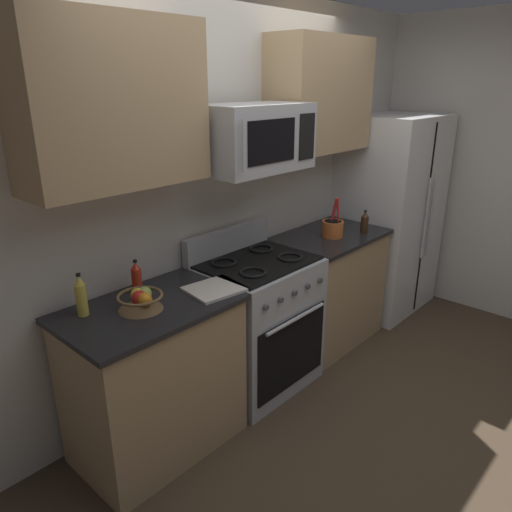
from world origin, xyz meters
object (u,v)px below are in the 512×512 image
Objects in this scene: fruit_basket at (141,300)px; refrigerator at (389,215)px; bottle_oil at (81,296)px; bottle_hot_sauce at (136,278)px; utensil_crock at (333,228)px; cutting_board at (215,289)px; range_oven at (257,322)px; microwave at (254,138)px; bottle_soy at (365,223)px.

refrigerator is at bearing -0.32° from fruit_basket.
bottle_oil is 0.35m from bottle_hot_sauce.
utensil_crock is 1.03× the size of cutting_board.
range_oven is 1.03m from fruit_basket.
refrigerator reaches higher than utensil_crock.
bottle_oil is at bearing 145.99° from fruit_basket.
fruit_basket is at bearing -119.78° from bottle_hot_sauce.
range_oven is at bearing 13.09° from cutting_board.
microwave is 3.02× the size of fruit_basket.
refrigerator is 8.97× the size of bottle_hot_sauce.
range_oven reaches higher than fruit_basket.
bottle_hot_sauce is (-0.32, 0.30, 0.08)m from cutting_board.
fruit_basket is at bearing 175.16° from bottle_soy.
refrigerator reaches higher than range_oven.
bottle_hot_sauce is at bearing 168.52° from microwave.
refrigerator is 9.83× the size of bottle_soy.
refrigerator is 7.30× the size of fruit_basket.
range_oven is at bearing 176.88° from utensil_crock.
utensil_crock is at bearing -5.94° from bottle_oil.
utensil_crock is 1.30× the size of fruit_basket.
utensil_crock is 1.37× the size of bottle_oil.
bottle_oil is at bearing 173.38° from microwave.
fruit_basket is at bearing 179.68° from refrigerator.
range_oven is 1.20m from bottle_soy.
bottle_oil is at bearing 171.54° from bottle_soy.
cutting_board is at bearing -163.98° from microwave.
refrigerator is at bearing -0.56° from range_oven.
range_oven is at bearing 170.95° from bottle_soy.
bottle_oil is 1.17× the size of bottle_hot_sauce.
bottle_soy is at bearing -9.05° from range_oven.
bottle_soy is (2.22, -0.33, -0.02)m from bottle_oil.
refrigerator is 2.42× the size of microwave.
bottle_soy reaches higher than cutting_board.
microwave reaches higher than bottle_soy.
refrigerator is at bearing 12.27° from bottle_soy.
microwave is 1.30m from bottle_soy.
bottle_oil reaches higher than cutting_board.
fruit_basket is 1.05× the size of bottle_oil.
bottle_soy is (1.07, -0.20, -0.72)m from microwave.
bottle_hot_sauce is at bearing 166.71° from range_oven.
utensil_crock is at bearing 3.02° from cutting_board.
cutting_board is (-0.48, -0.11, 0.44)m from range_oven.
bottle_oil is (-0.24, 0.16, 0.05)m from fruit_basket.
bottle_soy is (-0.70, -0.15, 0.11)m from refrigerator.
refrigerator is 1.96m from microwave.
microwave is 0.94m from cutting_board.
utensil_crock reaches higher than bottle_oil.
refrigerator is at bearing -3.48° from bottle_oil.
utensil_crock is 1.60× the size of bottle_hot_sauce.
refrigerator is (1.77, -0.02, 0.41)m from range_oven.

